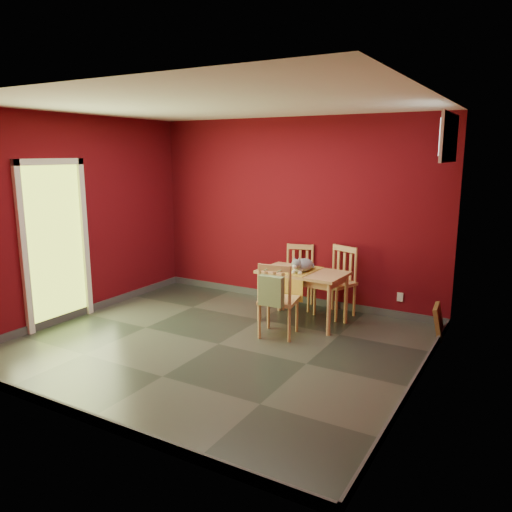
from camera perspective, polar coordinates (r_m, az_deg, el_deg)
The scene contains 13 objects.
ground at distance 5.95m, azimuth -4.31°, elevation -10.00°, with size 4.50×4.50×0.00m, color #2D342D.
room_shell at distance 5.93m, azimuth -4.32°, elevation -9.55°, with size 4.50×4.50×4.50m.
doorway at distance 6.87m, azimuth -22.01°, elevation 1.86°, with size 0.06×1.01×2.13m.
window at distance 5.64m, azimuth 21.17°, elevation 12.49°, with size 0.05×0.90×0.50m.
outlet_plate at distance 6.99m, azimuth 16.14°, elevation -4.53°, with size 0.08×0.01×0.12m, color silver.
dining_table at distance 6.52m, azimuth 5.37°, elevation -2.46°, with size 1.14×0.70×0.69m.
table_runner at distance 6.42m, azimuth 4.98°, elevation -2.34°, with size 0.34×0.65×0.33m.
chair_far_left at distance 7.21m, azimuth 4.87°, elevation -2.27°, with size 0.52×0.52×0.90m.
chair_far_right at distance 6.91m, azimuth 9.26°, elevation -2.79°, with size 0.57×0.57×0.95m.
chair_near at distance 6.03m, azimuth 2.49°, elevation -4.92°, with size 0.51×0.51×0.93m.
tote_bag at distance 5.79m, azimuth 1.75°, elevation -4.00°, with size 0.30×0.18×0.42m.
cat at distance 6.45m, azimuth 5.39°, elevation -0.77°, with size 0.24×0.46×0.23m, color slate, non-canonical shape.
picture_frame at distance 6.45m, azimuth 20.14°, elevation -7.07°, with size 0.17×0.41×0.40m.
Camera 1 is at (3.13, -4.56, 2.20)m, focal length 35.00 mm.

